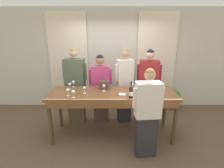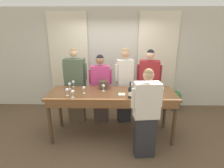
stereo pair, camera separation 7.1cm
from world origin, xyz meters
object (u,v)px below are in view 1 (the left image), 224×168
(wine_bottle, at_px, (131,92))
(wine_glass_center_right, at_px, (131,85))
(wine_glass_back_left, at_px, (69,85))
(guest_cream_sweater, at_px, (124,85))
(wine_glass_center_left, at_px, (67,91))
(wine_glass_front_mid, at_px, (84,88))
(wine_glass_center_mid, at_px, (150,93))
(guest_pink_top, at_px, (100,88))
(potted_plant, at_px, (175,99))
(handbag, at_px, (103,84))
(wine_glass_front_right, at_px, (73,82))
(guest_olive_jacket, at_px, (75,86))
(guest_striped_shirt, at_px, (148,87))
(wine_glass_front_left, at_px, (103,86))
(host_pouring, at_px, (147,114))
(tasting_bar, at_px, (112,97))
(wine_glass_back_mid, at_px, (73,92))

(wine_bottle, height_order, wine_glass_center_right, wine_bottle)
(wine_glass_back_left, xyz_separation_m, guest_cream_sweater, (1.20, 0.45, -0.14))
(wine_glass_center_left, relative_size, guest_cream_sweater, 0.08)
(wine_glass_front_mid, distance_m, wine_glass_center_mid, 1.29)
(wine_glass_center_mid, relative_size, guest_pink_top, 0.09)
(wine_glass_center_right, xyz_separation_m, potted_plant, (1.39, 1.14, -0.81))
(handbag, xyz_separation_m, guest_pink_top, (-0.10, 0.39, -0.23))
(wine_glass_center_left, xyz_separation_m, guest_cream_sweater, (1.15, 0.83, -0.14))
(wine_glass_front_right, relative_size, wine_glass_center_mid, 1.00)
(guest_pink_top, bearing_deg, guest_cream_sweater, 0.00)
(wine_bottle, height_order, guest_olive_jacket, guest_olive_jacket)
(guest_striped_shirt, bearing_deg, guest_pink_top, 180.00)
(wine_glass_front_left, bearing_deg, potted_plant, 31.63)
(guest_olive_jacket, xyz_separation_m, guest_cream_sweater, (1.18, 0.00, 0.05))
(wine_bottle, xyz_separation_m, guest_olive_jacket, (-1.23, 0.93, -0.20))
(wine_glass_front_left, bearing_deg, host_pouring, -42.19)
(guest_pink_top, xyz_separation_m, guest_cream_sweater, (0.58, 0.00, 0.10))
(host_pouring, bearing_deg, guest_olive_jacket, 139.59)
(tasting_bar, relative_size, host_pouring, 1.58)
(wine_glass_center_left, height_order, wine_glass_back_left, same)
(guest_cream_sweater, distance_m, guest_striped_shirt, 0.57)
(wine_glass_front_left, relative_size, guest_olive_jacket, 0.08)
(wine_glass_back_left, distance_m, wine_glass_back_mid, 0.50)
(handbag, height_order, wine_glass_back_left, handbag)
(wine_glass_front_mid, bearing_deg, wine_glass_front_left, 20.03)
(wine_glass_center_right, xyz_separation_m, guest_pink_top, (-0.70, 0.48, -0.24))
(wine_glass_back_mid, bearing_deg, guest_pink_top, 64.05)
(handbag, relative_size, wine_glass_back_mid, 1.67)
(wine_bottle, height_order, wine_glass_front_right, wine_bottle)
(guest_olive_jacket, xyz_separation_m, guest_pink_top, (0.60, 0.00, -0.05))
(tasting_bar, bearing_deg, host_pouring, -45.46)
(tasting_bar, bearing_deg, guest_cream_sweater, 66.12)
(wine_glass_front_left, distance_m, guest_cream_sweater, 0.74)
(wine_glass_center_right, bearing_deg, guest_striped_shirt, 46.79)
(wine_glass_front_left, distance_m, wine_glass_back_left, 0.74)
(guest_striped_shirt, bearing_deg, wine_glass_back_mid, -149.92)
(wine_glass_back_mid, relative_size, host_pouring, 0.09)
(tasting_bar, xyz_separation_m, wine_bottle, (0.34, -0.28, 0.22))
(wine_glass_front_left, bearing_deg, guest_cream_sweater, 50.15)
(guest_olive_jacket, bearing_deg, guest_striped_shirt, 0.00)
(wine_glass_front_mid, relative_size, wine_glass_back_left, 1.00)
(wine_glass_front_right, xyz_separation_m, guest_pink_top, (0.58, 0.29, -0.24))
(wine_bottle, distance_m, guest_pink_top, 1.15)
(wine_glass_center_mid, distance_m, guest_cream_sweater, 1.05)
(wine_glass_center_mid, xyz_separation_m, host_pouring, (-0.10, -0.31, -0.28))
(wine_bottle, xyz_separation_m, wine_glass_center_mid, (0.36, -0.02, -0.01))
(wine_glass_back_mid, height_order, guest_striped_shirt, guest_striped_shirt)
(wine_glass_center_right, height_order, guest_cream_sweater, guest_cream_sweater)
(wine_glass_center_right, relative_size, guest_cream_sweater, 0.08)
(handbag, distance_m, guest_cream_sweater, 0.63)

